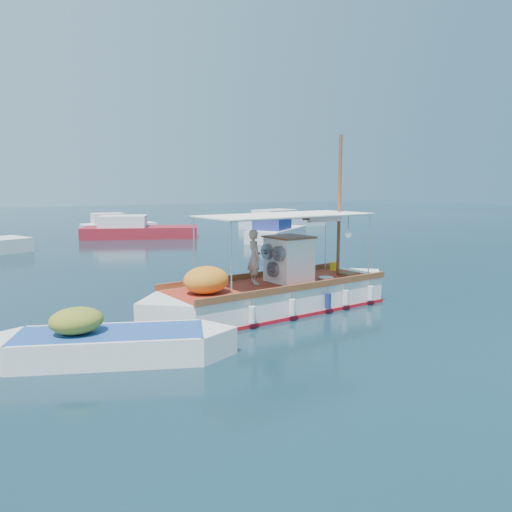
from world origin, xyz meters
TOP-DOWN VIEW (x-y plane):
  - ground at (0.00, 0.00)m, footprint 160.00×160.00m
  - fishing_caique at (-0.56, 0.21)m, footprint 9.04×3.02m
  - dinghy at (-6.01, -1.57)m, footprint 5.14×2.94m
  - bg_boat_n at (2.03, 22.67)m, footprint 8.44×5.71m
  - bg_boat_ne at (9.77, 16.33)m, footprint 6.31×5.49m
  - bg_boat_e at (15.90, 24.85)m, footprint 9.18×4.61m
  - bg_boat_far_n at (1.60, 26.50)m, footprint 5.60×2.14m

SIDE VIEW (x-z plane):
  - ground at x=0.00m, z-range 0.00..0.00m
  - dinghy at x=-6.01m, z-range -0.39..0.96m
  - fishing_caique at x=-0.56m, z-range -2.28..3.26m
  - bg_boat_n at x=2.03m, z-range -0.41..1.39m
  - bg_boat_far_n at x=1.60m, z-range -0.41..1.39m
  - bg_boat_ne at x=9.77m, z-range -0.41..1.39m
  - bg_boat_e at x=15.90m, z-range -0.41..1.39m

